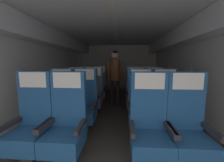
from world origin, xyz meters
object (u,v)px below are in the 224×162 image
Objects in this scene: seat_d_left_aisle at (99,88)px; seat_d_right_aisle at (148,89)px; seat_a_right_window at (149,128)px; seat_b_right_aisle at (165,107)px; seat_c_right_window at (136,95)px; seat_a_left_aisle at (66,126)px; flight_attendant at (115,72)px; seat_c_left_window at (76,94)px; seat_b_left_window at (61,104)px; seat_b_right_window at (141,106)px; seat_c_right_aisle at (154,96)px; seat_a_left_window at (32,124)px; seat_d_right_window at (133,89)px; seat_a_right_aisle at (188,130)px; seat_d_left_window at (84,88)px; seat_b_left_aisle at (84,105)px; seat_c_left_aisle at (93,94)px.

seat_d_left_aisle is 1.50m from seat_d_right_aisle.
seat_a_right_window is 0.99m from seat_b_right_aisle.
seat_c_right_window is (-0.44, 0.86, 0.00)m from seat_b_right_aisle.
flight_attendant is at bearing 78.08° from seat_a_left_aisle.
seat_b_left_window is at bearing -89.95° from seat_c_left_window.
seat_a_right_window is 0.72× the size of flight_attendant.
seat_d_right_aisle is (0.44, 1.74, 0.00)m from seat_b_right_window.
seat_c_right_aisle is at bearing -90.07° from seat_d_right_aisle.
seat_d_right_window is (1.51, 2.59, 0.00)m from seat_a_left_window.
flight_attendant reaches higher than seat_a_right_aisle.
seat_c_right_aisle is (1.94, -0.01, 0.00)m from seat_c_left_window.
seat_a_left_window and seat_a_right_window have the same top height.
seat_a_right_window is 1.00× the size of seat_d_left_window.
seat_b_right_window is at bearing -0.50° from seat_b_left_aisle.
seat_b_right_aisle and seat_c_right_aisle have the same top height.
seat_c_right_window and seat_d_right_aisle have the same top height.
seat_c_right_aisle is 1.00× the size of seat_d_left_aisle.
seat_a_right_aisle is 1.00× the size of seat_c_left_aisle.
seat_a_right_aisle is at bearing -0.05° from seat_a_left_aisle.
seat_d_left_aisle is at bearing 0.27° from seat_d_left_window.
seat_a_left_aisle is at bearing 179.95° from seat_a_right_aisle.
seat_d_right_aisle is (0.00, 0.87, 0.00)m from seat_c_right_aisle.
seat_b_right_aisle is 2.12m from seat_c_left_window.
flight_attendant reaches higher than seat_a_left_aisle.
seat_b_right_aisle is 2.28m from seat_d_left_aisle.
seat_d_right_aisle is 0.72× the size of flight_attendant.
seat_c_right_aisle is (1.94, 0.86, 0.00)m from seat_b_left_window.
seat_c_left_aisle is 1.36m from seat_d_right_window.
seat_c_right_window is (1.04, 1.73, 0.00)m from seat_a_left_aisle.
seat_b_left_aisle and seat_d_right_aisle have the same top height.
seat_b_left_window is 0.44m from seat_b_left_aisle.
seat_a_left_window is at bearing -126.88° from seat_d_right_aisle.
seat_b_left_window is 2.12m from seat_c_right_aisle.
flight_attendant reaches higher than seat_c_right_aisle.
seat_a_left_aisle and seat_d_right_window have the same top height.
seat_d_left_window is 1.00× the size of seat_d_right_aisle.
seat_c_right_window is at bearing -0.56° from seat_c_left_window.
seat_c_right_aisle is (0.45, 1.73, 0.00)m from seat_a_right_window.
seat_a_right_window is 1.00× the size of seat_c_left_aisle.
seat_a_left_window is 3.25m from seat_d_right_aisle.
seat_a_right_window is 2.49m from flight_attendant.
seat_a_right_window is at bearing -39.97° from seat_b_left_aisle.
seat_d_right_window is at bearing 116.99° from seat_c_right_aisle.
seat_a_left_aisle and seat_c_left_window have the same top height.
seat_d_right_window is (1.05, 2.60, 0.00)m from seat_a_left_aisle.
seat_d_right_window is (1.05, 0.85, 0.00)m from seat_c_left_aisle.
seat_b_left_window and seat_b_left_aisle have the same top height.
seat_b_left_aisle is (-1.50, 0.87, 0.00)m from seat_a_right_aisle.
seat_b_right_aisle and seat_d_left_aisle have the same top height.
seat_b_right_aisle is at bearing 24.07° from seat_a_left_window.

